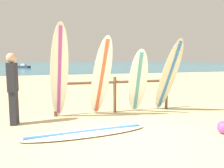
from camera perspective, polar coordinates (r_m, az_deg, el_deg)
name	(u,v)px	position (r m, az deg, el deg)	size (l,w,h in m)	color
ground_plane	(131,140)	(4.47, 5.01, -14.32)	(120.00, 120.00, 0.00)	#CCB784
ocean_water	(55,64)	(61.93, -14.54, 4.98)	(120.00, 80.00, 0.01)	teal
surfboard_rack	(115,89)	(6.46, 0.73, -1.27)	(3.54, 0.09, 1.06)	brown
surfboard_leaning_far_left	(59,72)	(5.79, -13.57, 2.96)	(0.56, 0.88, 2.48)	silver
surfboard_leaning_left	(101,77)	(5.91, -2.82, 1.75)	(0.69, 1.03, 2.18)	white
surfboard_leaning_center_left	(138,82)	(6.27, 6.74, 0.53)	(0.69, 1.00, 1.86)	white
surfboard_leaning_center	(169,76)	(6.65, 14.52, 2.00)	(0.70, 1.11, 2.16)	beige
surfboard_lying_on_sand	(86,133)	(4.78, -6.71, -12.46)	(2.74, 0.81, 0.08)	white
beachgoer_standing	(13,86)	(5.71, -24.42, -0.43)	(0.23, 0.31, 1.73)	#26262D
small_boat_offshore	(24,66)	(40.38, -22.01, 4.28)	(2.30, 1.89, 0.71)	#333842
beach_ball	(224,127)	(5.31, 27.13, -10.02)	(0.28, 0.28, 0.28)	#A53F8C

